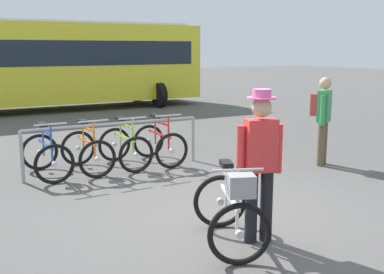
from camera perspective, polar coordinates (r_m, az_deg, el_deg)
The scene contains 10 objects.
ground_plane at distance 6.16m, azimuth 4.40°, elevation -9.63°, with size 80.00×80.00×0.00m, color #514F4C.
bike_rack_rail at distance 8.28m, azimuth -9.49°, elevation 0.34°, with size 3.20×0.24×0.88m.
racked_bike_blue at distance 8.22m, azimuth -17.46°, elevation -2.20°, with size 0.68×1.09×0.97m.
racked_bike_orange at distance 8.37m, azimuth -12.77°, elevation -1.74°, with size 0.66×1.10×0.97m.
racked_bike_lime at distance 8.58m, azimuth -8.27°, elevation -1.28°, with size 0.68×1.12×0.97m.
racked_bike_red at distance 8.84m, azimuth -4.01°, elevation -0.83°, with size 0.70×1.11×0.97m.
featured_bicycle at distance 5.08m, azimuth 4.80°, elevation -8.82°, with size 1.04×1.26×0.97m.
person_with_featured_bike at distance 5.15m, azimuth 8.37°, elevation -2.79°, with size 0.51×0.32×1.72m.
pedestrian_with_backpack at distance 8.90m, azimuth 15.78°, elevation 2.59°, with size 0.47×0.44×1.64m.
bus_distant at distance 17.31m, azimuth -15.81°, elevation 9.07°, with size 10.10×3.69×3.08m.
Camera 1 is at (-3.42, -4.65, 2.15)m, focal length 43.35 mm.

